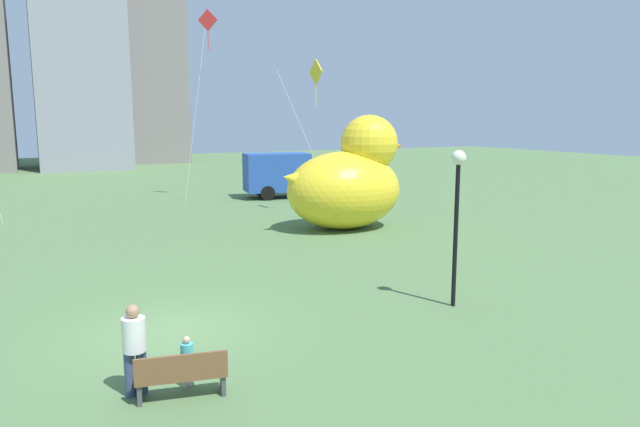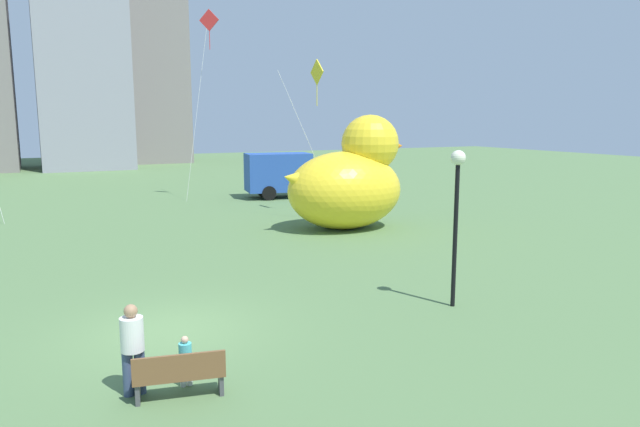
# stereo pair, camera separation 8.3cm
# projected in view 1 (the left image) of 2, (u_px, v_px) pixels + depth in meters

# --- Properties ---
(ground_plane) EXTENTS (140.00, 140.00, 0.00)m
(ground_plane) POSITION_uv_depth(u_px,v_px,m) (171.00, 331.00, 13.91)
(ground_plane) COLOR #547647
(park_bench) EXTENTS (1.70, 0.75, 0.90)m
(park_bench) POSITION_uv_depth(u_px,v_px,m) (182.00, 375.00, 10.45)
(park_bench) COLOR brown
(park_bench) RESTS_ON ground
(person_adult) EXTENTS (0.42, 0.42, 1.73)m
(person_adult) POSITION_uv_depth(u_px,v_px,m) (134.00, 346.00, 10.55)
(person_adult) COLOR #38476B
(person_adult) RESTS_ON ground
(person_child) EXTENTS (0.24, 0.24, 1.00)m
(person_child) POSITION_uv_depth(u_px,v_px,m) (187.00, 359.00, 10.96)
(person_child) COLOR silver
(person_child) RESTS_ON ground
(giant_inflatable_duck) EXTENTS (6.31, 4.05, 5.23)m
(giant_inflatable_duck) POSITION_uv_depth(u_px,v_px,m) (348.00, 181.00, 26.59)
(giant_inflatable_duck) COLOR yellow
(giant_inflatable_duck) RESTS_ON ground
(lamppost) EXTENTS (0.40, 0.40, 4.24)m
(lamppost) POSITION_uv_depth(u_px,v_px,m) (457.00, 195.00, 15.28)
(lamppost) COLOR black
(lamppost) RESTS_ON ground
(box_truck) EXTENTS (5.91, 3.17, 2.85)m
(box_truck) POSITION_uv_depth(u_px,v_px,m) (286.00, 175.00, 37.24)
(box_truck) COLOR #264CA5
(box_truck) RESTS_ON ground
(city_skyline) EXTENTS (51.15, 15.94, 34.41)m
(city_skyline) POSITION_uv_depth(u_px,v_px,m) (27.00, 29.00, 58.53)
(city_skyline) COLOR #9E938C
(city_skyline) RESTS_ON ground
(kite_yellow) EXTENTS (2.61, 2.93, 8.03)m
(kite_yellow) POSITION_uv_depth(u_px,v_px,m) (316.00, 77.00, 29.38)
(kite_yellow) COLOR silver
(kite_yellow) RESTS_ON ground
(kite_red) EXTENTS (2.17, 2.13, 11.46)m
(kite_red) POSITION_uv_depth(u_px,v_px,m) (207.00, 28.00, 34.40)
(kite_red) COLOR silver
(kite_red) RESTS_ON ground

